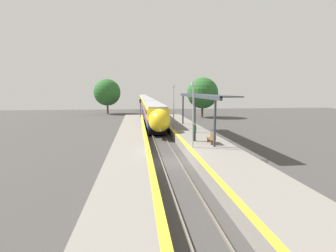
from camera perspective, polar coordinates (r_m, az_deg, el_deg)
The scene contains 14 objects.
ground_plane at distance 21.42m, azimuth 0.49°, elevation -7.91°, with size 120.00×120.00×0.00m, color #423F3D.
rail_left at distance 21.33m, azimuth -1.44°, elevation -7.77°, with size 0.08×90.00×0.15m, color slate.
rail_right at distance 21.50m, azimuth 2.41°, elevation -7.65°, with size 0.08×90.00×0.15m, color slate.
train at distance 73.80m, azimuth -4.77°, elevation 4.98°, with size 2.74×89.23×3.79m.
platform_right at distance 22.09m, azimuth 10.32°, elevation -6.32°, with size 4.42×64.00×0.93m.
platform_left at distance 21.15m, azimuth -8.30°, elevation -6.91°, with size 3.34×64.00×0.93m.
platform_bench at distance 24.49m, azimuth 9.50°, elevation -2.66°, with size 0.44×1.70×0.89m.
person_waiting at distance 25.34m, azimuth 5.73°, elevation -1.26°, with size 0.36×0.23×1.73m.
railway_signal at distance 47.28m, azimuth -6.04°, elevation 3.87°, with size 0.28×0.28×4.20m.
lamppost_near at distance 22.27m, azimuth 5.49°, elevation 3.33°, with size 0.36×0.20×5.53m.
lamppost_mid at distance 33.88m, azimuth 1.24°, elevation 4.90°, with size 0.36×0.20×5.53m.
station_canopy at distance 30.41m, azimuth 6.98°, elevation 6.32°, with size 2.02×18.73×4.40m.
background_tree_left at distance 65.75m, azimuth -13.11°, elevation 7.15°, with size 6.45×6.45×8.48m.
background_tree_right at distance 56.40m, azimuth 7.53°, elevation 7.13°, with size 6.57×6.57×8.47m.
Camera 1 is at (-2.62, -20.45, 5.82)m, focal length 28.00 mm.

